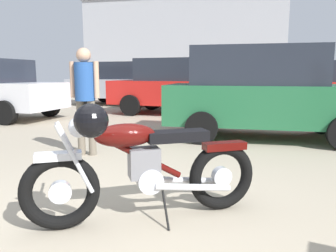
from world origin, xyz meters
The scene contains 8 objects.
ground_plane centered at (0.00, 0.00, 0.00)m, with size 80.00×80.00×0.00m, color tan.
vintage_motorcycle centered at (0.24, 0.31, 0.49)m, with size 1.86×1.18×1.07m.
bystander centered at (-1.32, 2.34, 1.02)m, with size 0.46×0.30×1.66m.
white_estate_far centered at (-0.62, 7.84, 0.94)m, with size 4.86×2.35×1.74m.
blue_hatchback_right centered at (-3.87, 13.88, 0.92)m, with size 4.04×2.11×1.78m.
pale_sedan_back centered at (-3.75, 10.39, 0.94)m, with size 4.81×2.23×1.74m.
dark_sedan_left centered at (1.44, 4.39, 0.92)m, with size 3.92×1.87×1.78m.
industrial_building centered at (-4.64, 31.01, 4.12)m, with size 18.15×11.52×8.23m.
Camera 1 is at (1.08, -2.25, 1.27)m, focal length 34.73 mm.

